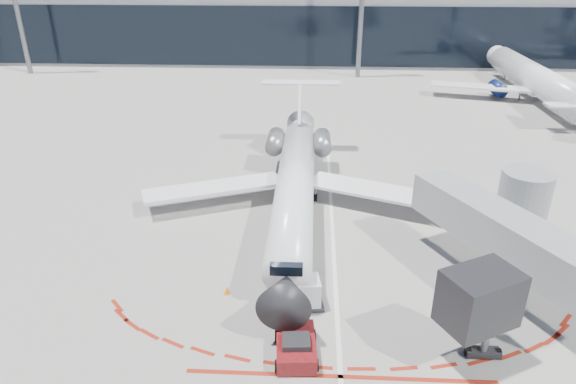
{
  "coord_description": "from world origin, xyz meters",
  "views": [
    {
      "loc": [
        -1.48,
        -28.82,
        17.43
      ],
      "look_at": [
        -3.08,
        2.62,
        2.41
      ],
      "focal_mm": 32.0,
      "sensor_mm": 36.0,
      "label": 1
    }
  ],
  "objects_px": {
    "pushback_tug": "(296,346)",
    "ramp_worker": "(479,327)",
    "regional_jet": "(295,180)",
    "uld_container": "(306,293)"
  },
  "relations": [
    {
      "from": "pushback_tug",
      "to": "ramp_worker",
      "type": "distance_m",
      "value": 8.97
    },
    {
      "from": "pushback_tug",
      "to": "ramp_worker",
      "type": "relative_size",
      "value": 3.01
    },
    {
      "from": "ramp_worker",
      "to": "regional_jet",
      "type": "bearing_deg",
      "value": -56.06
    },
    {
      "from": "ramp_worker",
      "to": "uld_container",
      "type": "relative_size",
      "value": 0.78
    },
    {
      "from": "pushback_tug",
      "to": "uld_container",
      "type": "relative_size",
      "value": 2.36
    },
    {
      "from": "ramp_worker",
      "to": "uld_container",
      "type": "xyz_separation_m",
      "value": [
        -8.44,
        2.24,
        0.05
      ]
    },
    {
      "from": "regional_jet",
      "to": "uld_container",
      "type": "height_order",
      "value": "regional_jet"
    },
    {
      "from": "regional_jet",
      "to": "pushback_tug",
      "type": "relative_size",
      "value": 5.92
    },
    {
      "from": "regional_jet",
      "to": "pushback_tug",
      "type": "height_order",
      "value": "regional_jet"
    },
    {
      "from": "regional_jet",
      "to": "ramp_worker",
      "type": "xyz_separation_m",
      "value": [
        9.45,
        -13.6,
        -1.55
      ]
    }
  ]
}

